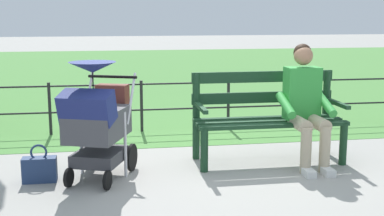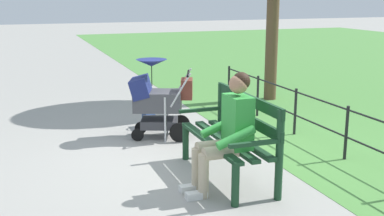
{
  "view_description": "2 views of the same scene",
  "coord_description": "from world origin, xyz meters",
  "px_view_note": "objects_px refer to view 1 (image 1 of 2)",
  "views": [
    {
      "loc": [
        1.05,
        5.16,
        1.6
      ],
      "look_at": [
        0.22,
        0.14,
        0.65
      ],
      "focal_mm": 48.3,
      "sensor_mm": 36.0,
      "label": 1
    },
    {
      "loc": [
        -5.48,
        2.13,
        2.06
      ],
      "look_at": [
        0.21,
        0.07,
        0.64
      ],
      "focal_mm": 45.62,
      "sensor_mm": 36.0,
      "label": 2
    }
  ],
  "objects_px": {
    "person_on_bench": "(305,102)",
    "handbag": "(40,169)",
    "stroller": "(97,119)",
    "park_bench": "(267,113)"
  },
  "relations": [
    {
      "from": "stroller",
      "to": "handbag",
      "type": "relative_size",
      "value": 3.11
    },
    {
      "from": "person_on_bench",
      "to": "handbag",
      "type": "relative_size",
      "value": 3.45
    },
    {
      "from": "park_bench",
      "to": "person_on_bench",
      "type": "height_order",
      "value": "person_on_bench"
    },
    {
      "from": "park_bench",
      "to": "stroller",
      "type": "relative_size",
      "value": 1.39
    },
    {
      "from": "person_on_bench",
      "to": "stroller",
      "type": "relative_size",
      "value": 1.11
    },
    {
      "from": "person_on_bench",
      "to": "stroller",
      "type": "bearing_deg",
      "value": 4.15
    },
    {
      "from": "park_bench",
      "to": "person_on_bench",
      "type": "relative_size",
      "value": 1.26
    },
    {
      "from": "park_bench",
      "to": "stroller",
      "type": "distance_m",
      "value": 1.84
    },
    {
      "from": "person_on_bench",
      "to": "handbag",
      "type": "height_order",
      "value": "person_on_bench"
    },
    {
      "from": "park_bench",
      "to": "stroller",
      "type": "xyz_separation_m",
      "value": [
        1.8,
        0.38,
        0.07
      ]
    }
  ]
}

